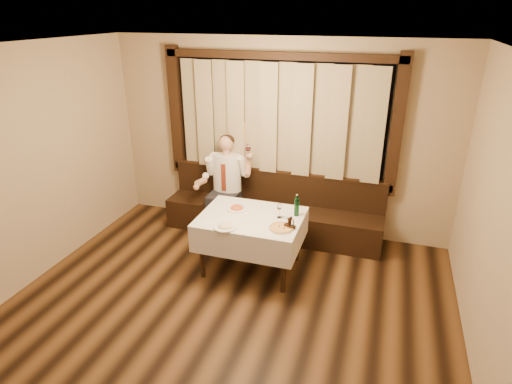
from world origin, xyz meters
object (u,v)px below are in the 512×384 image
(dining_table, at_px, (251,224))
(cruet_caddy, at_px, (290,224))
(pasta_cream, at_px, (225,225))
(green_bottle, at_px, (297,207))
(banquette, at_px, (273,214))
(seated_man, at_px, (226,177))
(pizza, at_px, (281,228))
(pasta_red, at_px, (237,207))

(dining_table, xyz_separation_m, cruet_caddy, (0.53, -0.16, 0.15))
(pasta_cream, relative_size, green_bottle, 0.99)
(banquette, xyz_separation_m, cruet_caddy, (0.53, -1.18, 0.49))
(dining_table, bearing_deg, banquette, 90.00)
(dining_table, distance_m, seated_man, 1.18)
(dining_table, xyz_separation_m, green_bottle, (0.53, 0.19, 0.23))
(cruet_caddy, bearing_deg, pizza, -125.95)
(pasta_red, relative_size, pasta_cream, 0.96)
(banquette, xyz_separation_m, dining_table, (0.00, -1.02, 0.34))
(pasta_red, bearing_deg, dining_table, -29.43)
(banquette, bearing_deg, pasta_cream, -97.83)
(dining_table, relative_size, cruet_caddy, 8.85)
(banquette, height_order, dining_table, banquette)
(pasta_red, xyz_separation_m, seated_man, (-0.47, 0.80, 0.05))
(green_bottle, bearing_deg, banquette, 122.49)
(pasta_cream, distance_m, green_bottle, 0.93)
(dining_table, distance_m, pizza, 0.50)
(dining_table, bearing_deg, pizza, -25.57)
(seated_man, bearing_deg, green_bottle, -31.00)
(pizza, distance_m, pasta_red, 0.76)
(pizza, height_order, pasta_red, pasta_red)
(pasta_cream, bearing_deg, banquette, 82.17)
(pizza, distance_m, pasta_cream, 0.66)
(dining_table, distance_m, pasta_red, 0.31)
(dining_table, xyz_separation_m, pasta_cream, (-0.19, -0.38, 0.14))
(pasta_cream, xyz_separation_m, green_bottle, (0.72, 0.57, 0.08))
(green_bottle, bearing_deg, pasta_cream, -141.69)
(pasta_red, bearing_deg, pizza, -26.95)
(banquette, height_order, pasta_cream, banquette)
(dining_table, relative_size, pizza, 4.20)
(pasta_cream, relative_size, cruet_caddy, 1.97)
(pasta_cream, height_order, cruet_caddy, cruet_caddy)
(pizza, height_order, green_bottle, green_bottle)
(cruet_caddy, bearing_deg, green_bottle, 113.83)
(cruet_caddy, distance_m, seated_man, 1.65)
(dining_table, xyz_separation_m, seated_man, (-0.70, 0.93, 0.19))
(banquette, relative_size, pasta_cream, 11.33)
(dining_table, distance_m, pasta_cream, 0.45)
(pizza, bearing_deg, cruet_caddy, 30.22)
(pasta_red, distance_m, pasta_cream, 0.51)
(green_bottle, xyz_separation_m, cruet_caddy, (-0.00, -0.35, -0.07))
(green_bottle, height_order, seated_man, seated_man)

